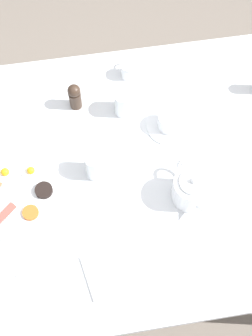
{
  "coord_description": "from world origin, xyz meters",
  "views": [
    {
      "loc": [
        -0.66,
        0.1,
        2.1
      ],
      "look_at": [
        0.0,
        0.0,
        0.76
      ],
      "focal_mm": 50.0,
      "sensor_mm": 36.0,
      "label": 1
    }
  ],
  "objects_px": {
    "water_glass_tall": "(95,165)",
    "creamer_jug": "(128,70)",
    "pepper_grinder": "(75,96)",
    "fork_by_plate": "(240,140)",
    "water_glass_short": "(124,103)",
    "breakfast_plate": "(18,193)",
    "teapot_near": "(191,189)",
    "napkin_folded": "(115,270)",
    "teacup_with_saucer_right": "(2,286)",
    "teacup_with_saucer_left": "(170,122)"
  },
  "relations": [
    {
      "from": "teacup_with_saucer_left",
      "to": "fork_by_plate",
      "type": "height_order",
      "value": "teacup_with_saucer_left"
    },
    {
      "from": "teacup_with_saucer_left",
      "to": "water_glass_tall",
      "type": "relative_size",
      "value": 1.44
    },
    {
      "from": "water_glass_short",
      "to": "pepper_grinder",
      "type": "relative_size",
      "value": 0.89
    },
    {
      "from": "teacup_with_saucer_left",
      "to": "napkin_folded",
      "type": "bearing_deg",
      "value": 151.15
    },
    {
      "from": "teacup_with_saucer_right",
      "to": "fork_by_plate",
      "type": "relative_size",
      "value": 0.85
    },
    {
      "from": "teacup_with_saucer_left",
      "to": "water_glass_tall",
      "type": "distance_m",
      "value": 0.3
    },
    {
      "from": "water_glass_tall",
      "to": "fork_by_plate",
      "type": "relative_size",
      "value": 0.59
    },
    {
      "from": "water_glass_tall",
      "to": "creamer_jug",
      "type": "bearing_deg",
      "value": -24.05
    },
    {
      "from": "napkin_folded",
      "to": "creamer_jug",
      "type": "bearing_deg",
      "value": -12.24
    },
    {
      "from": "teapot_near",
      "to": "teacup_with_saucer_right",
      "type": "distance_m",
      "value": 0.62
    },
    {
      "from": "breakfast_plate",
      "to": "water_glass_tall",
      "type": "distance_m",
      "value": 0.26
    },
    {
      "from": "teacup_with_saucer_left",
      "to": "pepper_grinder",
      "type": "xyz_separation_m",
      "value": [
        0.13,
        0.3,
        0.03
      ]
    },
    {
      "from": "water_glass_tall",
      "to": "creamer_jug",
      "type": "xyz_separation_m",
      "value": [
        0.37,
        -0.16,
        -0.02
      ]
    },
    {
      "from": "creamer_jug",
      "to": "breakfast_plate",
      "type": "bearing_deg",
      "value": 134.3
    },
    {
      "from": "water_glass_short",
      "to": "teacup_with_saucer_left",
      "type": "bearing_deg",
      "value": -121.75
    },
    {
      "from": "teapot_near",
      "to": "water_glass_short",
      "type": "distance_m",
      "value": 0.38
    },
    {
      "from": "teapot_near",
      "to": "water_glass_tall",
      "type": "distance_m",
      "value": 0.31
    },
    {
      "from": "teapot_near",
      "to": "water_glass_short",
      "type": "relative_size",
      "value": 2.14
    },
    {
      "from": "water_glass_short",
      "to": "teapot_near",
      "type": "bearing_deg",
      "value": -156.31
    },
    {
      "from": "water_glass_short",
      "to": "napkin_folded",
      "type": "relative_size",
      "value": 0.49
    },
    {
      "from": "teacup_with_saucer_right",
      "to": "pepper_grinder",
      "type": "bearing_deg",
      "value": -24.75
    },
    {
      "from": "napkin_folded",
      "to": "teapot_near",
      "type": "bearing_deg",
      "value": -53.17
    },
    {
      "from": "breakfast_plate",
      "to": "teacup_with_saucer_right",
      "type": "relative_size",
      "value": 2.07
    },
    {
      "from": "teapot_near",
      "to": "napkin_folded",
      "type": "bearing_deg",
      "value": -64.54
    },
    {
      "from": "creamer_jug",
      "to": "pepper_grinder",
      "type": "bearing_deg",
      "value": 116.8
    },
    {
      "from": "teapot_near",
      "to": "water_glass_tall",
      "type": "relative_size",
      "value": 1.94
    },
    {
      "from": "water_glass_short",
      "to": "fork_by_plate",
      "type": "bearing_deg",
      "value": -116.3
    },
    {
      "from": "water_glass_tall",
      "to": "water_glass_short",
      "type": "bearing_deg",
      "value": -29.71
    },
    {
      "from": "breakfast_plate",
      "to": "fork_by_plate",
      "type": "bearing_deg",
      "value": -83.92
    },
    {
      "from": "breakfast_plate",
      "to": "pepper_grinder",
      "type": "distance_m",
      "value": 0.38
    },
    {
      "from": "teapot_near",
      "to": "water_glass_tall",
      "type": "xyz_separation_m",
      "value": [
        0.13,
        0.28,
        0.0
      ]
    },
    {
      "from": "fork_by_plate",
      "to": "napkin_folded",
      "type": "bearing_deg",
      "value": 127.67
    },
    {
      "from": "teacup_with_saucer_left",
      "to": "water_glass_short",
      "type": "bearing_deg",
      "value": 58.25
    },
    {
      "from": "creamer_jug",
      "to": "teacup_with_saucer_right",
      "type": "bearing_deg",
      "value": 145.75
    },
    {
      "from": "pepper_grinder",
      "to": "fork_by_plate",
      "type": "bearing_deg",
      "value": -113.38
    },
    {
      "from": "teapot_near",
      "to": "pepper_grinder",
      "type": "height_order",
      "value": "teapot_near"
    },
    {
      "from": "water_glass_tall",
      "to": "pepper_grinder",
      "type": "xyz_separation_m",
      "value": [
        0.27,
        0.04,
        0.0
      ]
    },
    {
      "from": "teacup_with_saucer_left",
      "to": "creamer_jug",
      "type": "height_order",
      "value": "teacup_with_saucer_left"
    },
    {
      "from": "napkin_folded",
      "to": "water_glass_short",
      "type": "bearing_deg",
      "value": -11.59
    },
    {
      "from": "creamer_jug",
      "to": "fork_by_plate",
      "type": "height_order",
      "value": "creamer_jug"
    },
    {
      "from": "breakfast_plate",
      "to": "teapot_near",
      "type": "xyz_separation_m",
      "value": [
        -0.09,
        -0.53,
        0.04
      ]
    },
    {
      "from": "pepper_grinder",
      "to": "breakfast_plate",
      "type": "bearing_deg",
      "value": 144.64
    },
    {
      "from": "breakfast_plate",
      "to": "water_glass_short",
      "type": "bearing_deg",
      "value": -55.63
    },
    {
      "from": "teacup_with_saucer_left",
      "to": "fork_by_plate",
      "type": "bearing_deg",
      "value": -112.55
    },
    {
      "from": "teacup_with_saucer_left",
      "to": "teacup_with_saucer_right",
      "type": "bearing_deg",
      "value": 128.67
    },
    {
      "from": "water_glass_tall",
      "to": "water_glass_short",
      "type": "distance_m",
      "value": 0.25
    },
    {
      "from": "teacup_with_saucer_right",
      "to": "water_glass_tall",
      "type": "xyz_separation_m",
      "value": [
        0.33,
        -0.31,
        0.03
      ]
    },
    {
      "from": "teacup_with_saucer_right",
      "to": "pepper_grinder",
      "type": "distance_m",
      "value": 0.66
    },
    {
      "from": "teapot_near",
      "to": "napkin_folded",
      "type": "distance_m",
      "value": 0.33
    },
    {
      "from": "pepper_grinder",
      "to": "teacup_with_saucer_right",
      "type": "bearing_deg",
      "value": 155.25
    }
  ]
}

